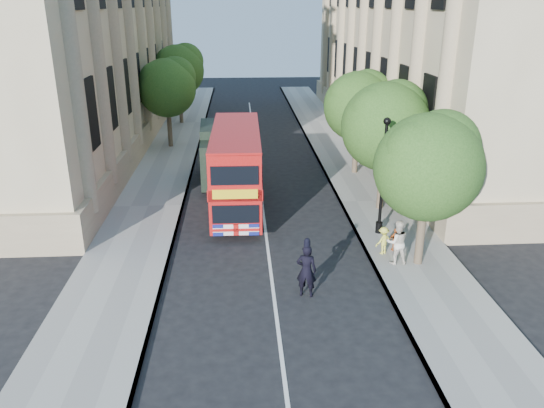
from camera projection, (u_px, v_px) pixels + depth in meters
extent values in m
plane|color=black|center=(276.00, 312.00, 17.72)|extent=(120.00, 120.00, 0.00)
cube|color=gray|center=(373.00, 202.00, 27.36)|extent=(3.50, 80.00, 0.12)
cube|color=gray|center=(148.00, 207.00, 26.69)|extent=(3.50, 80.00, 0.12)
cube|color=tan|center=(446.00, 13.00, 37.73)|extent=(12.00, 38.00, 18.00)
cube|color=tan|center=(50.00, 14.00, 36.11)|extent=(12.00, 38.00, 18.00)
cylinder|color=#473828|center=(421.00, 232.00, 20.35)|extent=(0.32, 0.32, 2.86)
sphere|color=#234918|center=(428.00, 167.00, 19.43)|extent=(4.00, 4.00, 4.00)
sphere|color=#234918|center=(442.00, 147.00, 19.60)|extent=(2.80, 2.80, 2.80)
sphere|color=#234918|center=(419.00, 156.00, 18.93)|extent=(2.60, 2.60, 2.60)
cylinder|color=#473828|center=(381.00, 182.00, 25.92)|extent=(0.32, 0.32, 2.99)
sphere|color=#234918|center=(385.00, 127.00, 24.96)|extent=(4.20, 4.20, 4.20)
sphere|color=#234918|center=(397.00, 111.00, 25.13)|extent=(2.94, 2.94, 2.94)
sphere|color=#234918|center=(377.00, 117.00, 24.46)|extent=(2.73, 2.73, 2.73)
cylinder|color=#473828|center=(356.00, 151.00, 31.54)|extent=(0.32, 0.32, 2.90)
sphere|color=#234918|center=(358.00, 106.00, 30.60)|extent=(4.00, 4.00, 4.00)
sphere|color=#234918|center=(367.00, 94.00, 30.78)|extent=(2.80, 2.80, 2.80)
sphere|color=#234918|center=(351.00, 98.00, 30.11)|extent=(2.60, 2.60, 2.60)
cylinder|color=#473828|center=(170.00, 127.00, 37.36)|extent=(0.32, 0.32, 2.99)
sphere|color=#234918|center=(167.00, 88.00, 36.40)|extent=(4.00, 4.00, 4.00)
sphere|color=#234918|center=(176.00, 77.00, 36.57)|extent=(2.80, 2.80, 2.80)
sphere|color=#234918|center=(158.00, 81.00, 35.90)|extent=(2.60, 2.60, 2.60)
cylinder|color=#473828|center=(181.00, 105.00, 44.80)|extent=(0.32, 0.32, 3.17)
sphere|color=#234918|center=(179.00, 71.00, 43.78)|extent=(4.20, 4.20, 4.20)
sphere|color=#234918|center=(186.00, 61.00, 43.93)|extent=(2.94, 2.94, 2.94)
sphere|color=#234918|center=(172.00, 64.00, 43.26)|extent=(2.73, 2.73, 2.73)
cylinder|color=black|center=(379.00, 227.00, 23.48)|extent=(0.30, 0.30, 0.50)
cylinder|color=black|center=(383.00, 179.00, 22.68)|extent=(0.14, 0.14, 5.00)
sphere|color=black|center=(387.00, 121.00, 21.79)|extent=(0.32, 0.32, 0.32)
cube|color=#AB0E0B|center=(236.00, 167.00, 25.90)|extent=(2.34, 8.52, 3.53)
cube|color=black|center=(237.00, 182.00, 26.18)|extent=(2.40, 7.99, 0.80)
cube|color=black|center=(236.00, 149.00, 25.57)|extent=(2.40, 7.99, 0.80)
cube|color=yellow|center=(235.00, 194.00, 21.89)|extent=(1.88, 0.10, 0.40)
cylinder|color=black|center=(214.00, 224.00, 23.67)|extent=(0.26, 0.90, 0.89)
cylinder|color=black|center=(259.00, 223.00, 23.76)|extent=(0.26, 0.90, 0.89)
cylinder|color=black|center=(219.00, 182.00, 29.09)|extent=(0.26, 0.90, 0.89)
cylinder|color=black|center=(256.00, 182.00, 29.19)|extent=(0.26, 0.90, 0.89)
cube|color=black|center=(222.00, 165.00, 28.49)|extent=(2.36, 2.14, 2.40)
cube|color=black|center=(222.00, 165.00, 27.48)|extent=(2.06, 0.18, 0.80)
cube|color=black|center=(221.00, 149.00, 30.74)|extent=(2.43, 3.74, 2.85)
cube|color=black|center=(222.00, 175.00, 30.59)|extent=(2.27, 5.56, 0.29)
cylinder|color=black|center=(204.00, 185.00, 28.67)|extent=(0.29, 0.92, 0.91)
cylinder|color=black|center=(242.00, 184.00, 28.86)|extent=(0.29, 0.92, 0.91)
cylinder|color=black|center=(205.00, 165.00, 32.17)|extent=(0.29, 0.92, 0.91)
cylinder|color=black|center=(239.00, 164.00, 32.37)|extent=(0.29, 0.92, 0.91)
imported|color=black|center=(306.00, 271.00, 18.37)|extent=(0.81, 0.64, 1.96)
imported|color=silver|center=(397.00, 242.00, 20.48)|extent=(0.87, 0.68, 1.78)
imported|color=#C45A22|center=(395.00, 240.00, 21.69)|extent=(0.60, 0.34, 0.97)
imported|color=#DDDB4B|center=(383.00, 240.00, 21.40)|extent=(0.86, 0.73, 1.15)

